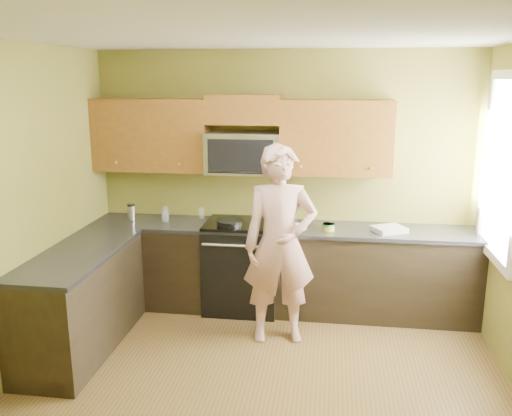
% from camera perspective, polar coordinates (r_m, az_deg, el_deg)
% --- Properties ---
extents(floor, '(4.00, 4.00, 0.00)m').
position_cam_1_polar(floor, '(4.39, 0.24, -19.65)').
color(floor, brown).
rests_on(floor, ground).
extents(ceiling, '(4.00, 4.00, 0.00)m').
position_cam_1_polar(ceiling, '(3.68, 0.28, 18.13)').
color(ceiling, white).
rests_on(ceiling, ground).
extents(wall_back, '(4.00, 0.00, 4.00)m').
position_cam_1_polar(wall_back, '(5.76, 2.95, 3.02)').
color(wall_back, olive).
rests_on(wall_back, ground).
extents(wall_front, '(4.00, 0.00, 4.00)m').
position_cam_1_polar(wall_front, '(2.01, -7.86, -18.37)').
color(wall_front, olive).
rests_on(wall_front, ground).
extents(cabinet_back_run, '(4.00, 0.60, 0.88)m').
position_cam_1_polar(cabinet_back_run, '(5.71, 2.56, -6.55)').
color(cabinet_back_run, black).
rests_on(cabinet_back_run, floor).
extents(cabinet_left_run, '(0.60, 1.60, 0.88)m').
position_cam_1_polar(cabinet_left_run, '(5.16, -18.11, -9.51)').
color(cabinet_left_run, black).
rests_on(cabinet_left_run, floor).
extents(countertop_back, '(4.00, 0.62, 0.04)m').
position_cam_1_polar(countertop_back, '(5.56, 2.60, -2.13)').
color(countertop_back, black).
rests_on(countertop_back, cabinet_back_run).
extents(countertop_left, '(0.62, 1.60, 0.04)m').
position_cam_1_polar(countertop_left, '(5.00, -18.39, -4.66)').
color(countertop_left, black).
rests_on(countertop_left, cabinet_left_run).
extents(stove, '(0.76, 0.65, 0.95)m').
position_cam_1_polar(stove, '(5.73, -1.47, -6.11)').
color(stove, black).
rests_on(stove, floor).
extents(microwave, '(0.76, 0.40, 0.42)m').
position_cam_1_polar(microwave, '(5.59, -1.32, 3.76)').
color(microwave, silver).
rests_on(microwave, wall_back).
extents(upper_cab_left, '(1.22, 0.33, 0.75)m').
position_cam_1_polar(upper_cab_left, '(5.87, -10.87, 3.98)').
color(upper_cab_left, brown).
rests_on(upper_cab_left, wall_back).
extents(upper_cab_right, '(1.12, 0.33, 0.75)m').
position_cam_1_polar(upper_cab_right, '(5.56, 8.37, 3.55)').
color(upper_cab_right, brown).
rests_on(upper_cab_right, wall_back).
extents(upper_cab_over_mw, '(0.76, 0.33, 0.30)m').
position_cam_1_polar(upper_cab_over_mw, '(5.55, -1.30, 10.44)').
color(upper_cab_over_mw, brown).
rests_on(upper_cab_over_mw, wall_back).
extents(window, '(0.06, 1.06, 1.66)m').
position_cam_1_polar(window, '(5.12, 24.84, 3.83)').
color(window, white).
rests_on(window, wall_right).
extents(woman, '(0.75, 0.57, 1.85)m').
position_cam_1_polar(woman, '(4.93, 2.57, -3.94)').
color(woman, '#D5756A').
rests_on(woman, floor).
extents(frying_pan, '(0.41, 0.51, 0.06)m').
position_cam_1_polar(frying_pan, '(5.46, -2.82, -1.88)').
color(frying_pan, black).
rests_on(frying_pan, stove).
extents(butter_tub, '(0.14, 0.14, 0.09)m').
position_cam_1_polar(butter_tub, '(5.43, 7.70, -2.40)').
color(butter_tub, '#D6E13B').
rests_on(butter_tub, countertop_back).
extents(toast_slice, '(0.12, 0.12, 0.01)m').
position_cam_1_polar(toast_slice, '(5.38, 2.96, -2.37)').
color(toast_slice, '#B27F47').
rests_on(toast_slice, countertop_back).
extents(napkin_a, '(0.14, 0.15, 0.06)m').
position_cam_1_polar(napkin_a, '(5.47, 4.32, -1.87)').
color(napkin_a, silver).
rests_on(napkin_a, countertop_back).
extents(napkin_b, '(0.15, 0.15, 0.07)m').
position_cam_1_polar(napkin_b, '(5.38, 4.78, -2.12)').
color(napkin_b, silver).
rests_on(napkin_b, countertop_back).
extents(dish_towel, '(0.38, 0.35, 0.05)m').
position_cam_1_polar(dish_towel, '(5.50, 13.96, -2.21)').
color(dish_towel, silver).
rests_on(dish_towel, countertop_back).
extents(travel_mug, '(0.08, 0.08, 0.18)m').
position_cam_1_polar(travel_mug, '(5.94, -13.04, -1.25)').
color(travel_mug, silver).
rests_on(travel_mug, countertop_back).
extents(glass_a, '(0.08, 0.08, 0.12)m').
position_cam_1_polar(glass_a, '(5.80, -9.59, -0.82)').
color(glass_a, silver).
rests_on(glass_a, countertop_back).
extents(glass_b, '(0.09, 0.09, 0.12)m').
position_cam_1_polar(glass_b, '(5.98, -9.63, -0.37)').
color(glass_b, silver).
rests_on(glass_b, countertop_back).
extents(glass_c, '(0.07, 0.07, 0.12)m').
position_cam_1_polar(glass_c, '(5.88, -5.81, -0.51)').
color(glass_c, silver).
rests_on(glass_c, countertop_back).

